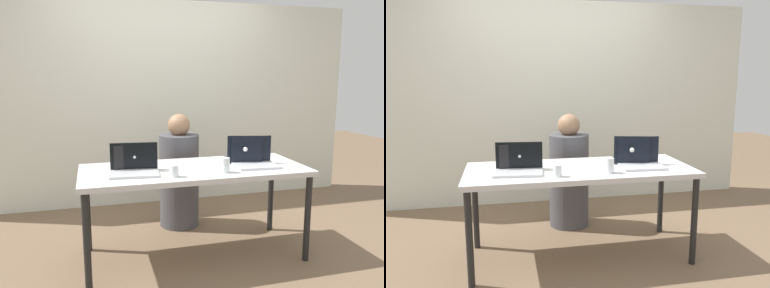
{
  "view_description": "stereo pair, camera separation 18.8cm",
  "coord_description": "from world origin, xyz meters",
  "views": [
    {
      "loc": [
        -0.77,
        -2.81,
        1.46
      ],
      "look_at": [
        0.0,
        0.07,
        0.93
      ],
      "focal_mm": 35.0,
      "sensor_mm": 36.0,
      "label": 1
    },
    {
      "loc": [
        -0.59,
        -2.85,
        1.46
      ],
      "look_at": [
        0.0,
        0.07,
        0.93
      ],
      "focal_mm": 35.0,
      "sensor_mm": 36.0,
      "label": 2
    }
  ],
  "objects": [
    {
      "name": "ground_plane",
      "position": [
        0.0,
        0.0,
        0.0
      ],
      "size": [
        12.0,
        12.0,
        0.0
      ],
      "primitive_type": "plane",
      "color": "brown"
    },
    {
      "name": "back_wall",
      "position": [
        0.0,
        1.49,
        1.15
      ],
      "size": [
        4.67,
        0.1,
        2.31
      ],
      "primitive_type": "cube",
      "color": "silver",
      "rests_on": "ground"
    },
    {
      "name": "desk",
      "position": [
        0.0,
        0.0,
        0.69
      ],
      "size": [
        1.79,
        0.74,
        0.75
      ],
      "color": "silver",
      "rests_on": "ground"
    },
    {
      "name": "person_at_center",
      "position": [
        0.03,
        0.69,
        0.5
      ],
      "size": [
        0.43,
        0.43,
        1.12
      ],
      "rotation": [
        0.0,
        0.0,
        3.25
      ],
      "color": "#4A4A4F",
      "rests_on": "ground"
    },
    {
      "name": "laptop_front_right",
      "position": [
        0.49,
        -0.06,
        0.8
      ],
      "size": [
        0.36,
        0.28,
        0.23
      ],
      "rotation": [
        0.0,
        0.0,
        -0.05
      ],
      "color": "silver",
      "rests_on": "desk"
    },
    {
      "name": "laptop_back_left",
      "position": [
        -0.48,
        0.1,
        0.8
      ],
      "size": [
        0.34,
        0.26,
        0.2
      ],
      "rotation": [
        0.0,
        0.0,
        3.28
      ],
      "color": "#B1B8B9",
      "rests_on": "desk"
    },
    {
      "name": "laptop_front_left",
      "position": [
        -0.49,
        -0.06,
        0.8
      ],
      "size": [
        0.38,
        0.28,
        0.22
      ],
      "rotation": [
        0.0,
        0.0,
        -0.11
      ],
      "color": "silver",
      "rests_on": "desk"
    },
    {
      "name": "laptop_back_right",
      "position": [
        0.46,
        0.1,
        0.8
      ],
      "size": [
        0.34,
        0.31,
        0.24
      ],
      "rotation": [
        0.0,
        0.0,
        2.9
      ],
      "color": "#36363B",
      "rests_on": "desk"
    },
    {
      "name": "water_glass_right",
      "position": [
        0.19,
        -0.21,
        0.8
      ],
      "size": [
        0.07,
        0.07,
        0.11
      ],
      "color": "white",
      "rests_on": "desk"
    },
    {
      "name": "water_glass_left",
      "position": [
        -0.21,
        -0.23,
        0.79
      ],
      "size": [
        0.06,
        0.06,
        0.09
      ],
      "color": "white",
      "rests_on": "desk"
    }
  ]
}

